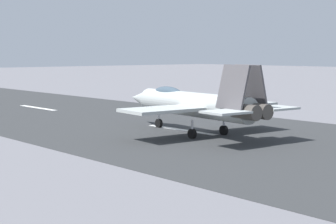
{
  "coord_description": "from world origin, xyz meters",
  "views": [
    {
      "loc": [
        -34.15,
        31.41,
        6.46
      ],
      "look_at": [
        -4.03,
        5.02,
        2.2
      ],
      "focal_mm": 59.39,
      "sensor_mm": 36.0,
      "label": 1
    }
  ],
  "objects": [
    {
      "name": "ground_plane",
      "position": [
        0.0,
        0.0,
        0.0
      ],
      "size": [
        400.0,
        400.0,
        0.0
      ],
      "primitive_type": "plane",
      "color": "slate"
    },
    {
      "name": "crew_person",
      "position": [
        11.9,
        -10.48,
        0.8
      ],
      "size": [
        0.68,
        0.38,
        1.61
      ],
      "color": "#1E2338",
      "rests_on": "ground"
    },
    {
      "name": "fighter_jet",
      "position": [
        -2.36,
        0.87,
        2.45
      ],
      "size": [
        17.15,
        13.75,
        5.65
      ],
      "color": "#AEB5B3",
      "rests_on": "ground"
    },
    {
      "name": "marker_cone_mid",
      "position": [
        3.75,
        -12.84,
        0.28
      ],
      "size": [
        0.44,
        0.44,
        0.55
      ],
      "primitive_type": "cone",
      "color": "orange",
      "rests_on": "ground"
    },
    {
      "name": "runway_strip",
      "position": [
        -0.02,
        0.0,
        0.01
      ],
      "size": [
        240.0,
        26.0,
        0.02
      ],
      "color": "#303233",
      "rests_on": "ground"
    }
  ]
}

